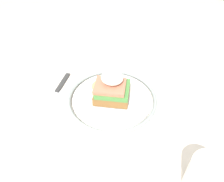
# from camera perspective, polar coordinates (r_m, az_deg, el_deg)

# --- Properties ---
(dining_table) EXTENTS (0.96, 0.90, 0.75)m
(dining_table) POSITION_cam_1_polar(r_m,az_deg,el_deg) (0.69, -2.89, -7.26)
(dining_table) COLOR beige
(dining_table) RESTS_ON ground_plane
(plate) EXTENTS (0.24, 0.24, 0.02)m
(plate) POSITION_cam_1_polar(r_m,az_deg,el_deg) (0.58, -0.00, -1.99)
(plate) COLOR white
(plate) RESTS_ON dining_table
(sandwich) EXTENTS (0.11, 0.10, 0.08)m
(sandwich) POSITION_cam_1_polar(r_m,az_deg,el_deg) (0.55, -0.08, 0.78)
(sandwich) COLOR brown
(sandwich) RESTS_ON plate
(fork) EXTENTS (0.02, 0.14, 0.00)m
(fork) POSITION_cam_1_polar(r_m,az_deg,el_deg) (0.58, 15.53, -4.41)
(fork) COLOR silver
(fork) RESTS_ON dining_table
(knife) EXTENTS (0.03, 0.19, 0.01)m
(knife) POSITION_cam_1_polar(r_m,az_deg,el_deg) (0.63, -13.98, 0.03)
(knife) COLOR #2D2D2D
(knife) RESTS_ON dining_table
(cup) EXTENTS (0.07, 0.07, 0.08)m
(cup) POSITION_cam_1_polar(r_m,az_deg,el_deg) (0.44, 23.60, -20.21)
(cup) COLOR white
(cup) RESTS_ON dining_table
(napkin) EXTENTS (0.17, 0.14, 0.01)m
(napkin) POSITION_cam_1_polar(r_m,az_deg,el_deg) (0.71, 20.76, 4.13)
(napkin) COLOR white
(napkin) RESTS_ON dining_table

